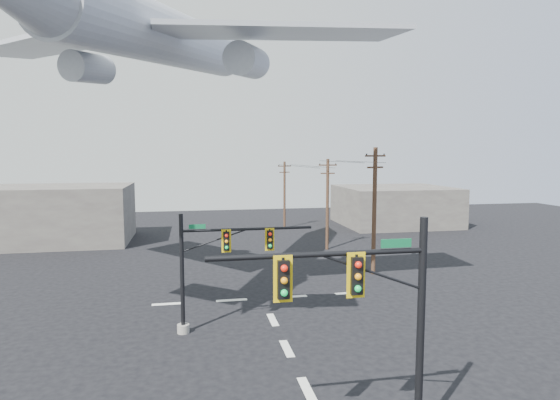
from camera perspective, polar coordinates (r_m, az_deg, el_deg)
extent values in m
plane|color=black|center=(20.38, 3.29, -22.05)|extent=(120.00, 120.00, 0.00)
cube|color=silver|center=(20.38, 3.29, -22.03)|extent=(0.40, 2.00, 0.01)
cube|color=silver|center=(23.89, 0.84, -17.64)|extent=(0.40, 2.00, 0.01)
cube|color=silver|center=(27.54, -0.90, -14.39)|extent=(0.40, 2.00, 0.01)
cube|color=silver|center=(31.00, -13.48, -12.21)|extent=(2.00, 0.40, 0.01)
cube|color=silver|center=(31.06, -5.92, -12.05)|extent=(2.00, 0.40, 0.01)
cube|color=silver|center=(31.62, 1.47, -11.69)|extent=(2.00, 0.40, 0.01)
cube|color=silver|center=(32.67, 8.48, -11.17)|extent=(2.00, 0.40, 0.01)
cylinder|color=black|center=(16.50, 16.76, -14.96)|extent=(0.26, 0.26, 7.48)
cylinder|color=black|center=(14.49, 4.76, -6.62)|extent=(6.93, 0.17, 0.17)
cylinder|color=black|center=(15.19, 11.12, -8.62)|extent=(3.69, 0.09, 0.09)
cube|color=black|center=(14.85, 9.26, -9.04)|extent=(0.36, 0.32, 1.17)
cube|color=#E0B70D|center=(14.87, 9.23, -9.02)|extent=(0.59, 0.04, 1.44)
sphere|color=red|center=(14.59, 9.53, -7.80)|extent=(0.21, 0.21, 0.21)
sphere|color=orange|center=(14.69, 9.51, -9.22)|extent=(0.21, 0.21, 0.21)
sphere|color=#0BB947|center=(14.79, 9.48, -10.62)|extent=(0.21, 0.21, 0.21)
cube|color=black|center=(14.24, 0.37, -9.61)|extent=(0.36, 0.32, 1.17)
cube|color=#E0B70D|center=(14.26, 0.36, -9.59)|extent=(0.59, 0.04, 1.44)
sphere|color=red|center=(13.98, 0.52, -8.33)|extent=(0.21, 0.21, 0.21)
sphere|color=orange|center=(14.07, 0.52, -9.80)|extent=(0.21, 0.21, 0.21)
sphere|color=#0BB947|center=(14.18, 0.52, -11.26)|extent=(0.21, 0.21, 0.21)
cube|color=#0C5931|center=(15.24, 13.98, -5.14)|extent=(1.01, 0.04, 0.28)
cylinder|color=gray|center=(26.18, -11.71, -15.10)|extent=(0.64, 0.64, 0.45)
cylinder|color=black|center=(25.28, -11.85, -8.83)|extent=(0.22, 0.22, 6.37)
cylinder|color=black|center=(24.97, -3.95, -3.56)|extent=(6.95, 0.15, 0.15)
cylinder|color=black|center=(24.92, -7.92, -4.90)|extent=(3.64, 0.07, 0.07)
cube|color=black|center=(24.83, -6.57, -4.99)|extent=(0.31, 0.27, 1.00)
cube|color=#E0B70D|center=(24.85, -6.57, -4.98)|extent=(0.50, 0.04, 1.23)
sphere|color=red|center=(24.62, -6.55, -4.32)|extent=(0.18, 0.18, 0.18)
sphere|color=orange|center=(24.68, -6.54, -5.05)|extent=(0.18, 0.18, 0.18)
sphere|color=#0BB947|center=(24.74, -6.53, -5.78)|extent=(0.18, 0.18, 0.18)
cube|color=black|center=(25.10, -1.27, -4.83)|extent=(0.31, 0.27, 1.00)
cube|color=#E0B70D|center=(25.12, -1.27, -4.82)|extent=(0.50, 0.04, 1.23)
sphere|color=red|center=(24.89, -1.21, -4.18)|extent=(0.18, 0.18, 0.18)
sphere|color=orange|center=(24.95, -1.21, -4.90)|extent=(0.18, 0.18, 0.18)
sphere|color=#0BB947|center=(25.01, -1.21, -5.61)|extent=(0.18, 0.18, 0.18)
cube|color=#0C5931|center=(24.71, -10.07, -3.21)|extent=(0.86, 0.04, 0.24)
cylinder|color=#4A2F1F|center=(37.04, 11.42, -1.37)|extent=(0.33, 0.33, 9.92)
cube|color=#4A2F1F|center=(36.76, 11.56, 5.29)|extent=(1.91, 0.79, 0.13)
cube|color=#4A2F1F|center=(36.78, 11.53, 3.92)|extent=(1.50, 0.64, 0.13)
cylinder|color=black|center=(36.17, 10.51, 5.48)|extent=(0.11, 0.11, 0.13)
cylinder|color=black|center=(36.76, 11.56, 5.47)|extent=(0.11, 0.11, 0.13)
cylinder|color=black|center=(37.35, 12.57, 5.45)|extent=(0.11, 0.11, 0.13)
cylinder|color=#4A2F1F|center=(45.91, 5.80, -0.55)|extent=(0.30, 0.30, 8.90)
cube|color=#4A2F1F|center=(45.65, 5.85, 4.25)|extent=(1.80, 0.16, 0.12)
cube|color=#4A2F1F|center=(45.68, 5.84, 3.25)|extent=(1.40, 0.15, 0.12)
cylinder|color=black|center=(45.44, 4.88, 4.38)|extent=(0.10, 0.10, 0.12)
cylinder|color=black|center=(45.64, 5.85, 4.38)|extent=(0.10, 0.10, 0.12)
cylinder|color=black|center=(45.86, 6.82, 4.38)|extent=(0.10, 0.10, 0.12)
cylinder|color=#4A2F1F|center=(58.64, 0.55, 0.61)|extent=(0.29, 0.29, 8.39)
cube|color=#4A2F1F|center=(58.43, 0.56, 4.15)|extent=(1.71, 0.36, 0.11)
cube|color=#4A2F1F|center=(58.45, 0.55, 3.41)|extent=(1.34, 0.31, 0.11)
cylinder|color=black|center=(58.17, -0.15, 4.24)|extent=(0.10, 0.10, 0.11)
cylinder|color=black|center=(58.42, 0.56, 4.25)|extent=(0.10, 0.10, 0.11)
cylinder|color=black|center=(58.68, 1.26, 4.25)|extent=(0.10, 0.10, 0.11)
cylinder|color=black|center=(40.88, 7.27, 4.66)|extent=(0.83, 9.72, 0.03)
cylinder|color=black|center=(51.80, 2.04, 4.15)|extent=(1.55, 13.54, 0.03)
cylinder|color=black|center=(41.44, 9.49, 4.64)|extent=(1.00, 9.72, 0.03)
cylinder|color=black|center=(52.17, 3.71, 4.15)|extent=(1.63, 13.54, 0.03)
cylinder|color=#AFB5BC|center=(32.19, -13.62, 18.76)|extent=(12.02, 21.67, 5.44)
cone|color=#AFB5BC|center=(44.55, -5.71, 16.80)|extent=(5.25, 6.12, 3.90)
cube|color=#AFB5BC|center=(34.95, -26.74, 16.49)|extent=(13.02, 13.82, 0.71)
cube|color=#AFB5BC|center=(28.20, 0.15, 19.84)|extent=(14.24, 5.25, 0.71)
cylinder|color=#AFB5BC|center=(34.16, -22.37, 14.67)|extent=(3.25, 4.12, 2.26)
cylinder|color=#AFB5BC|center=(29.48, -4.02, 16.58)|extent=(3.25, 4.12, 2.26)
cube|color=#68655C|center=(55.11, -27.14, -1.62)|extent=(18.00, 10.00, 6.00)
cube|color=#68655C|center=(63.64, 13.80, -0.68)|extent=(14.00, 12.00, 5.00)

